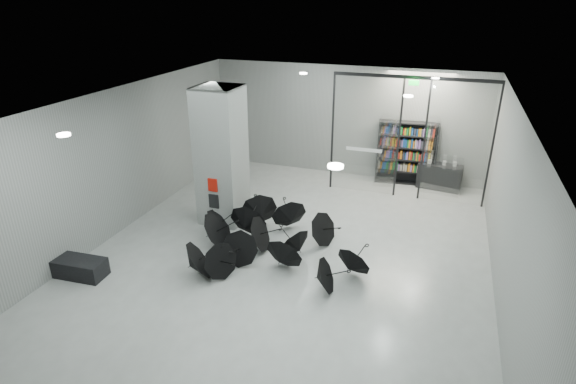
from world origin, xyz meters
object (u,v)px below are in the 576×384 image
(bench, at_px, (77,267))
(shop_counter, at_px, (439,177))
(bookshelf, at_px, (406,153))
(column, at_px, (221,156))
(umbrella_cluster, at_px, (260,243))

(bench, xyz_separation_m, shop_counter, (8.00, 8.55, 0.22))
(bench, distance_m, bookshelf, 11.05)
(column, relative_size, bench, 2.88)
(bookshelf, bearing_deg, bench, -133.92)
(shop_counter, distance_m, umbrella_cluster, 7.46)
(bench, bearing_deg, column, 59.21)
(bench, height_order, shop_counter, shop_counter)
(bookshelf, height_order, shop_counter, bookshelf)
(bench, distance_m, shop_counter, 11.71)
(bench, relative_size, bookshelf, 0.62)
(bookshelf, bearing_deg, shop_counter, -11.93)
(column, bearing_deg, bookshelf, 44.75)
(column, height_order, umbrella_cluster, column)
(bookshelf, bearing_deg, umbrella_cluster, -121.58)
(bench, relative_size, shop_counter, 0.95)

